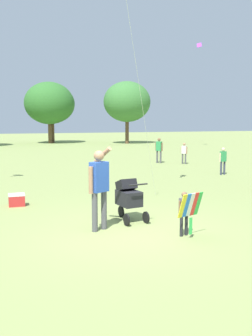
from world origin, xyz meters
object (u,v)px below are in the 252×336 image
at_px(person_adult_flyer, 99,183).
at_px(cooler_box, 17,200).
at_px(child_with_butterfly_kite, 186,209).
at_px(person_sitting_far, 159,148).
at_px(person_kid_running, 223,159).
at_px(person_red_shirt, 184,152).
at_px(stroller, 128,196).

bearing_deg(person_adult_flyer, cooler_box, 117.82).
bearing_deg(child_with_butterfly_kite, person_sitting_far, 68.97).
bearing_deg(person_kid_running, cooler_box, -158.62).
distance_m(child_with_butterfly_kite, cooler_box, 5.21).
distance_m(person_adult_flyer, person_red_shirt, 13.22).
xyz_separation_m(person_adult_flyer, person_sitting_far, (6.49, 11.69, -0.24)).
relative_size(person_red_shirt, person_sitting_far, 0.83).
distance_m(stroller, person_sitting_far, 12.45).
bearing_deg(child_with_butterfly_kite, person_red_shirt, 63.09).
distance_m(child_with_butterfly_kite, person_adult_flyer, 1.95).
xyz_separation_m(child_with_butterfly_kite, person_red_shirt, (5.99, 11.81, 0.10)).
bearing_deg(stroller, person_sitting_far, 63.24).
distance_m(child_with_butterfly_kite, person_kid_running, 9.52).
height_order(person_adult_flyer, person_sitting_far, person_adult_flyer).
bearing_deg(person_kid_running, person_sitting_far, 99.66).
distance_m(person_sitting_far, person_kid_running, 5.18).
relative_size(person_sitting_far, person_kid_running, 1.16).
distance_m(stroller, person_kid_running, 8.84).
height_order(person_red_shirt, person_kid_running, person_kid_running).
xyz_separation_m(child_with_butterfly_kite, cooler_box, (-3.23, 4.08, -0.41)).
distance_m(child_with_butterfly_kite, stroller, 1.73).
distance_m(person_adult_flyer, stroller, 1.15).
relative_size(person_adult_flyer, person_kid_running, 1.53).
bearing_deg(person_sitting_far, child_with_butterfly_kite, -111.03).
xyz_separation_m(person_sitting_far, cooler_box, (-8.11, -8.62, -0.65)).
height_order(child_with_butterfly_kite, person_adult_flyer, person_adult_flyer).
relative_size(child_with_butterfly_kite, stroller, 0.86).
distance_m(child_with_butterfly_kite, person_sitting_far, 13.60).
xyz_separation_m(person_sitting_far, person_kid_running, (0.87, -5.10, -0.12)).
xyz_separation_m(child_with_butterfly_kite, stroller, (-0.73, 1.57, 0.02)).
height_order(child_with_butterfly_kite, person_kid_running, person_kid_running).
xyz_separation_m(child_with_butterfly_kite, person_sitting_far, (4.88, 12.69, 0.25)).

